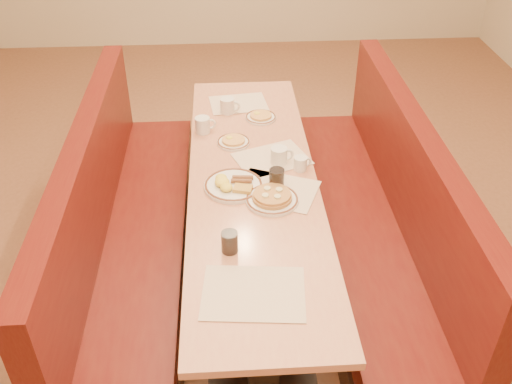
{
  "coord_description": "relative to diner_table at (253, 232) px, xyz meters",
  "views": [
    {
      "loc": [
        -0.15,
        -2.58,
        2.51
      ],
      "look_at": [
        0.0,
        -0.26,
        0.85
      ],
      "focal_mm": 40.0,
      "sensor_mm": 36.0,
      "label": 1
    }
  ],
  "objects": [
    {
      "name": "ground",
      "position": [
        0.0,
        0.0,
        -0.37
      ],
      "size": [
        8.0,
        8.0,
        0.0
      ],
      "primitive_type": "plane",
      "color": "#9E6647",
      "rests_on": "ground"
    },
    {
      "name": "diner_table",
      "position": [
        0.0,
        0.0,
        0.0
      ],
      "size": [
        0.7,
        2.5,
        0.75
      ],
      "color": "black",
      "rests_on": "ground"
    },
    {
      "name": "booth_left",
      "position": [
        -0.73,
        0.0,
        -0.01
      ],
      "size": [
        0.55,
        2.5,
        1.05
      ],
      "color": "#4C3326",
      "rests_on": "ground"
    },
    {
      "name": "booth_right",
      "position": [
        0.73,
        0.0,
        -0.01
      ],
      "size": [
        0.55,
        2.5,
        1.05
      ],
      "color": "#4C3326",
      "rests_on": "ground"
    },
    {
      "name": "placemat_near_left",
      "position": [
        -0.05,
        -0.86,
        0.38
      ],
      "size": [
        0.47,
        0.37,
        0.0
      ],
      "primitive_type": "cube",
      "rotation": [
        0.0,
        0.0,
        -0.09
      ],
      "color": "beige",
      "rests_on": "diner_table"
    },
    {
      "name": "placemat_near_right",
      "position": [
        0.12,
        -0.12,
        0.38
      ],
      "size": [
        0.5,
        0.45,
        0.0
      ],
      "primitive_type": "cube",
      "rotation": [
        0.0,
        0.0,
        -0.4
      ],
      "color": "beige",
      "rests_on": "diner_table"
    },
    {
      "name": "placemat_far_left",
      "position": [
        -0.05,
        0.91,
        0.38
      ],
      "size": [
        0.41,
        0.32,
        0.0
      ],
      "primitive_type": "cube",
      "rotation": [
        0.0,
        0.0,
        0.12
      ],
      "color": "beige",
      "rests_on": "diner_table"
    },
    {
      "name": "placemat_far_right",
      "position": [
        0.12,
        0.2,
        0.38
      ],
      "size": [
        0.48,
        0.42,
        0.0
      ],
      "primitive_type": "cube",
      "rotation": [
        0.0,
        0.0,
        0.37
      ],
      "color": "beige",
      "rests_on": "diner_table"
    },
    {
      "name": "pancake_plate",
      "position": [
        0.09,
        -0.21,
        0.4
      ],
      "size": [
        0.28,
        0.28,
        0.06
      ],
      "rotation": [
        0.0,
        0.0,
        0.12
      ],
      "color": "silver",
      "rests_on": "diner_table"
    },
    {
      "name": "eggs_plate",
      "position": [
        -0.11,
        -0.08,
        0.39
      ],
      "size": [
        0.32,
        0.32,
        0.06
      ],
      "rotation": [
        0.0,
        0.0,
        -0.26
      ],
      "color": "silver",
      "rests_on": "diner_table"
    },
    {
      "name": "extra_plate_mid",
      "position": [
        0.09,
        0.69,
        0.39
      ],
      "size": [
        0.2,
        0.2,
        0.04
      ],
      "rotation": [
        0.0,
        0.0,
        0.31
      ],
      "color": "silver",
      "rests_on": "diner_table"
    },
    {
      "name": "extra_plate_far",
      "position": [
        -0.1,
        0.39,
        0.39
      ],
      "size": [
        0.2,
        0.2,
        0.04
      ],
      "rotation": [
        0.0,
        0.0,
        -0.27
      ],
      "color": "silver",
      "rests_on": "diner_table"
    },
    {
      "name": "coffee_mug_a",
      "position": [
        0.27,
        0.08,
        0.42
      ],
      "size": [
        0.1,
        0.07,
        0.08
      ],
      "rotation": [
        0.0,
        0.0,
        0.32
      ],
      "color": "silver",
      "rests_on": "diner_table"
    },
    {
      "name": "coffee_mug_b",
      "position": [
        -0.28,
        0.54,
        0.43
      ],
      "size": [
        0.13,
        0.09,
        0.1
      ],
      "rotation": [
        0.0,
        0.0,
        0.17
      ],
      "color": "silver",
      "rests_on": "diner_table"
    },
    {
      "name": "coffee_mug_c",
      "position": [
        0.16,
        0.15,
        0.43
      ],
      "size": [
        0.13,
        0.09,
        0.1
      ],
      "rotation": [
        0.0,
        0.0,
        0.18
      ],
      "color": "silver",
      "rests_on": "diner_table"
    },
    {
      "name": "coffee_mug_d",
      "position": [
        -0.12,
        0.79,
        0.43
      ],
      "size": [
        0.13,
        0.09,
        0.1
      ],
      "rotation": [
        0.0,
        0.0,
        -0.19
      ],
      "color": "silver",
      "rests_on": "diner_table"
    },
    {
      "name": "soda_tumbler_near",
      "position": [
        -0.14,
        -0.58,
        0.43
      ],
      "size": [
        0.08,
        0.08,
        0.11
      ],
      "color": "black",
      "rests_on": "diner_table"
    },
    {
      "name": "soda_tumbler_mid",
      "position": [
        0.12,
        -0.09,
        0.43
      ],
      "size": [
        0.08,
        0.08,
        0.11
      ],
      "color": "black",
      "rests_on": "diner_table"
    }
  ]
}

